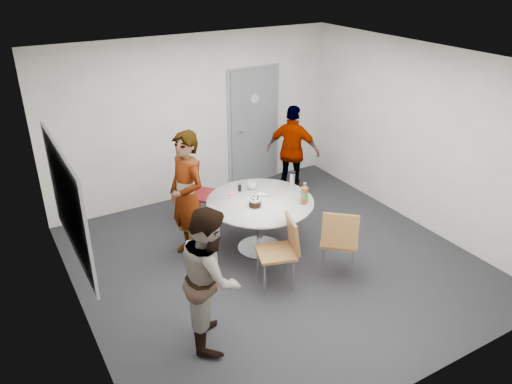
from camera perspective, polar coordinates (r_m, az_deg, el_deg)
floor at (r=6.89m, az=2.12°, el=-7.94°), size 5.00×5.00×0.00m
ceiling at (r=5.83m, az=2.56°, el=14.68°), size 5.00×5.00×0.00m
wall_back at (r=8.32m, az=-7.01°, el=8.33°), size 5.00×0.00×5.00m
wall_left at (r=5.45m, az=-20.53°, el=-2.99°), size 0.00×5.00×5.00m
wall_right at (r=7.79m, az=18.16°, el=5.98°), size 0.00×5.00×5.00m
wall_front at (r=4.59m, az=19.42°, el=-8.49°), size 5.00×0.00×5.00m
door at (r=8.87m, az=-0.30°, el=7.43°), size 1.02×0.17×2.12m
whiteboard at (r=5.59m, az=-20.71°, el=-1.13°), size 0.04×1.90×1.25m
table at (r=6.84m, az=0.67°, el=-1.73°), size 1.46×1.46×1.07m
chair_near_left at (r=6.16m, az=3.12°, el=-6.10°), size 0.59×0.56×0.94m
chair_near_right at (r=6.35m, az=9.54°, el=-5.10°), size 0.68×0.68×0.98m
chair_far at (r=7.61m, az=-6.53°, el=0.41°), size 0.65×0.66×0.95m
person_main at (r=6.64m, az=-7.89°, el=-0.57°), size 0.54×0.72×1.80m
person_left at (r=5.24m, az=-5.19°, el=-9.61°), size 0.85×0.94×1.59m
person_right at (r=8.46m, az=4.23°, el=4.68°), size 0.88×0.96×1.57m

